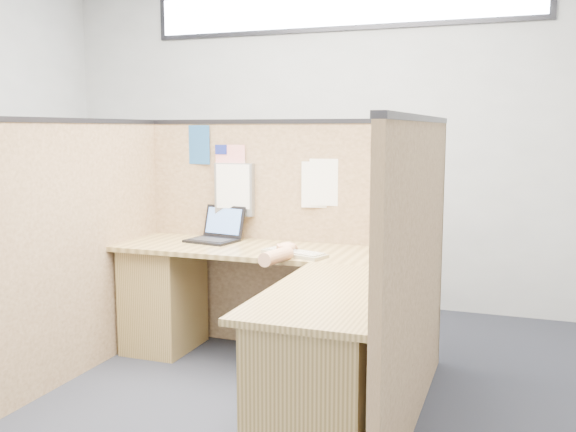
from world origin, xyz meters
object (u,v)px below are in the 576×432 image
at_px(keyboard, 294,253).
at_px(l_desk, 272,321).
at_px(laptop, 216,232).
at_px(mouse, 287,251).

bearing_deg(keyboard, l_desk, -81.50).
xyz_separation_m(l_desk, laptop, (-0.61, 0.54, 0.39)).
height_order(laptop, mouse, laptop).
distance_m(l_desk, mouse, 0.42).
bearing_deg(laptop, mouse, -16.89).
distance_m(l_desk, keyboard, 0.43).
xyz_separation_m(l_desk, mouse, (0.01, 0.22, 0.36)).
bearing_deg(laptop, keyboard, -14.24).
relative_size(l_desk, mouse, 16.52).
distance_m(l_desk, laptop, 0.91).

